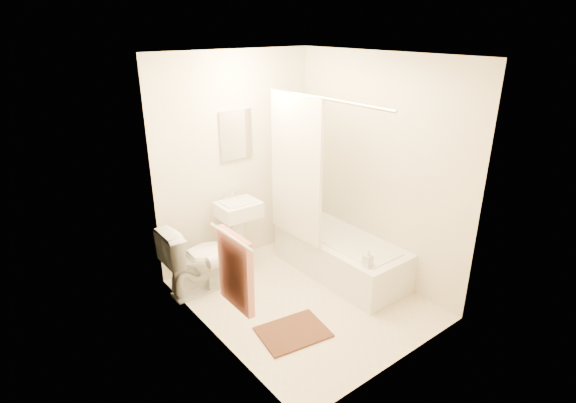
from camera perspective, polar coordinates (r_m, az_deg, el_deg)
floor at (r=4.75m, az=1.90°, el=-12.18°), size 2.40×2.40×0.00m
ceiling at (r=3.95m, az=2.35°, el=18.11°), size 2.40×2.40×0.00m
wall_back at (r=5.13m, az=-6.57°, el=5.19°), size 2.00×0.02×2.40m
wall_left at (r=3.68m, az=-9.94°, el=-1.80°), size 0.02×2.40×2.40m
wall_right at (r=4.87m, az=11.19°, el=4.02°), size 0.02×2.40×2.40m
mirror at (r=5.03m, az=-6.60°, el=8.42°), size 0.40×0.03×0.55m
curtain_rod at (r=4.26m, az=4.54°, el=12.93°), size 0.03×1.70×0.03m
shower_curtain at (r=4.74m, az=1.00°, el=4.19°), size 0.04×0.80×1.55m
towel_bar at (r=3.54m, az=-7.32°, el=-4.42°), size 0.02×0.60×0.02m
towel at (r=3.70m, az=-6.68°, el=-8.75°), size 0.06×0.45×0.66m
toilet_paper at (r=4.02m, az=-9.43°, el=-7.55°), size 0.11×0.12×0.12m
toilet at (r=4.79m, az=-11.29°, el=-7.13°), size 0.76×0.44×0.74m
sink at (r=5.12m, az=-6.29°, el=-3.92°), size 0.46×0.37×0.89m
bathtub at (r=5.11m, az=6.67°, el=-6.83°), size 0.68×1.55×0.44m
bath_mat at (r=4.29m, az=0.65°, el=-16.25°), size 0.68×0.55×0.02m
soap_bottle at (r=4.46m, az=10.12°, el=-7.10°), size 0.09×0.09×0.18m
scrub_brush at (r=5.42m, az=2.91°, el=-2.15°), size 0.11×0.21×0.04m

